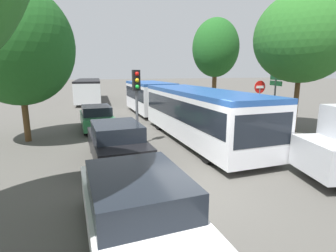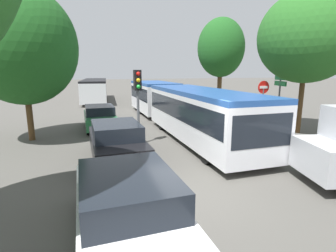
# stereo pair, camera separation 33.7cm
# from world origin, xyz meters

# --- Properties ---
(ground_plane) EXTENTS (200.00, 200.00, 0.00)m
(ground_plane) POSITION_xyz_m (0.00, 0.00, 0.00)
(ground_plane) COLOR #4F4C47
(articulated_bus) EXTENTS (2.68, 16.76, 2.48)m
(articulated_bus) POSITION_xyz_m (2.28, 8.90, 1.43)
(articulated_bus) COLOR silver
(articulated_bus) RESTS_ON ground
(city_bus_rear) EXTENTS (3.20, 11.20, 2.38)m
(city_bus_rear) POSITION_xyz_m (-1.99, 24.57, 1.38)
(city_bus_rear) COLOR silver
(city_bus_rear) RESTS_ON ground
(queued_car_white) EXTENTS (1.98, 4.42, 1.52)m
(queued_car_white) POSITION_xyz_m (-2.19, -1.50, 0.77)
(queued_car_white) COLOR white
(queued_car_white) RESTS_ON ground
(queued_car_black) EXTENTS (1.93, 4.32, 1.48)m
(queued_car_black) POSITION_xyz_m (-1.87, 3.55, 0.75)
(queued_car_black) COLOR black
(queued_car_black) RESTS_ON ground
(queued_car_green) EXTENTS (1.80, 4.03, 1.38)m
(queued_car_green) POSITION_xyz_m (-2.20, 9.47, 0.70)
(queued_car_green) COLOR #236638
(queued_car_green) RESTS_ON ground
(traffic_light) EXTENTS (0.34, 0.37, 3.40)m
(traffic_light) POSITION_xyz_m (-0.64, 5.55, 2.50)
(traffic_light) COLOR #56595E
(traffic_light) RESTS_ON ground
(no_entry_sign) EXTENTS (0.70, 0.08, 2.82)m
(no_entry_sign) POSITION_xyz_m (6.51, 6.26, 1.88)
(no_entry_sign) COLOR #56595E
(no_entry_sign) RESTS_ON ground
(direction_sign_post) EXTENTS (0.39, 1.37, 3.60)m
(direction_sign_post) POSITION_xyz_m (8.13, 6.90, 2.57)
(direction_sign_post) COLOR #56595E
(direction_sign_post) RESTS_ON ground
(tree_left_mid) EXTENTS (4.98, 4.98, 7.17)m
(tree_left_mid) POSITION_xyz_m (-5.65, 7.89, 4.33)
(tree_left_mid) COLOR #51381E
(tree_left_mid) RESTS_ON ground
(tree_right_near) EXTENTS (4.96, 4.96, 7.40)m
(tree_right_near) POSITION_xyz_m (8.20, 5.29, 5.05)
(tree_right_near) COLOR #51381E
(tree_right_near) RESTS_ON ground
(tree_right_mid) EXTENTS (4.04, 4.04, 7.81)m
(tree_right_mid) POSITION_xyz_m (8.47, 15.06, 5.28)
(tree_right_mid) COLOR #51381E
(tree_right_mid) RESTS_ON ground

